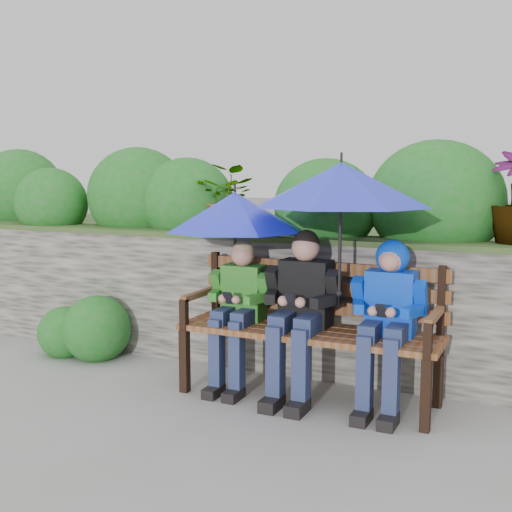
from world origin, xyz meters
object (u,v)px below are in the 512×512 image
at_px(boy_left, 238,305).
at_px(umbrella_left, 235,212).
at_px(boy_right, 388,310).
at_px(umbrella_right, 341,185).
at_px(boy_middle, 301,306).
at_px(park_bench, 312,320).

relative_size(boy_left, umbrella_left, 1.08).
distance_m(boy_right, umbrella_right, 0.83).
distance_m(boy_left, boy_middle, 0.46).
relative_size(boy_middle, boy_right, 1.04).
relative_size(park_bench, umbrella_right, 1.54).
xyz_separation_m(boy_left, boy_right, (1.03, 0.01, 0.06)).
bearing_deg(park_bench, umbrella_right, -20.04).
bearing_deg(boy_left, boy_middle, -1.15).
height_order(park_bench, umbrella_right, umbrella_right).
bearing_deg(boy_middle, park_bench, 58.48).
xyz_separation_m(boy_left, umbrella_left, (-0.05, 0.06, 0.64)).
height_order(boy_middle, boy_right, boy_middle).
relative_size(umbrella_left, umbrella_right, 0.85).
bearing_deg(boy_right, boy_left, -179.59).
bearing_deg(boy_left, park_bench, 7.96).
xyz_separation_m(boy_right, umbrella_left, (-1.09, 0.05, 0.58)).
distance_m(park_bench, boy_right, 0.54).
bearing_deg(boy_middle, boy_left, 178.85).
bearing_deg(boy_middle, umbrella_left, 172.63).
xyz_separation_m(boy_middle, umbrella_left, (-0.52, 0.07, 0.60)).
height_order(park_bench, boy_right, boy_right).
height_order(boy_left, boy_middle, boy_middle).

